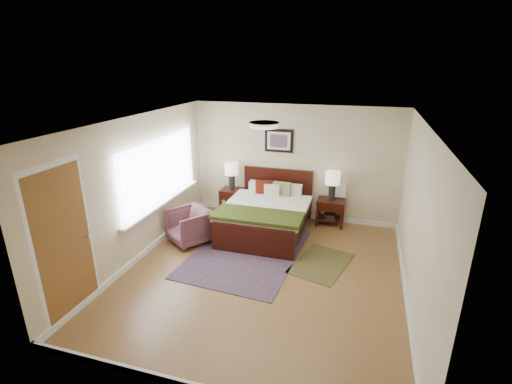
% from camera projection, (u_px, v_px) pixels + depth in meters
% --- Properties ---
extents(floor, '(5.00, 5.00, 0.00)m').
position_uv_depth(floor, '(263.00, 272.00, 6.20)').
color(floor, olive).
rests_on(floor, ground).
extents(back_wall, '(4.50, 0.04, 2.50)m').
position_uv_depth(back_wall, '(294.00, 163.00, 8.03)').
color(back_wall, beige).
rests_on(back_wall, ground).
extents(front_wall, '(4.50, 0.04, 2.50)m').
position_uv_depth(front_wall, '(193.00, 294.00, 3.52)').
color(front_wall, beige).
rests_on(front_wall, ground).
extents(left_wall, '(0.04, 5.00, 2.50)m').
position_uv_depth(left_wall, '(138.00, 189.00, 6.38)').
color(left_wall, beige).
rests_on(left_wall, ground).
extents(right_wall, '(0.04, 5.00, 2.50)m').
position_uv_depth(right_wall, '(419.00, 219.00, 5.17)').
color(right_wall, beige).
rests_on(right_wall, ground).
extents(ceiling, '(4.50, 5.00, 0.02)m').
position_uv_depth(ceiling, '(264.00, 122.00, 5.36)').
color(ceiling, white).
rests_on(ceiling, back_wall).
extents(window, '(0.11, 2.72, 1.32)m').
position_uv_depth(window, '(161.00, 171.00, 6.96)').
color(window, silver).
rests_on(window, left_wall).
extents(door, '(0.06, 1.00, 2.18)m').
position_uv_depth(door, '(64.00, 244.00, 4.86)').
color(door, silver).
rests_on(door, ground).
extents(ceil_fixture, '(0.44, 0.44, 0.08)m').
position_uv_depth(ceil_fixture, '(264.00, 125.00, 5.37)').
color(ceil_fixture, white).
rests_on(ceil_fixture, ceiling).
extents(bed, '(1.67, 2.01, 1.08)m').
position_uv_depth(bed, '(267.00, 210.00, 7.49)').
color(bed, black).
rests_on(bed, ground).
extents(wall_art, '(0.62, 0.05, 0.50)m').
position_uv_depth(wall_art, '(279.00, 141.00, 7.94)').
color(wall_art, black).
rests_on(wall_art, back_wall).
extents(nightstand_left, '(0.49, 0.44, 0.59)m').
position_uv_depth(nightstand_left, '(232.00, 194.00, 8.44)').
color(nightstand_left, black).
rests_on(nightstand_left, ground).
extents(nightstand_right, '(0.57, 0.43, 0.57)m').
position_uv_depth(nightstand_right, '(330.00, 209.00, 7.88)').
color(nightstand_right, black).
rests_on(nightstand_right, ground).
extents(lamp_left, '(0.30, 0.30, 0.61)m').
position_uv_depth(lamp_left, '(232.00, 171.00, 8.28)').
color(lamp_left, black).
rests_on(lamp_left, nightstand_left).
extents(lamp_right, '(0.30, 0.30, 0.61)m').
position_uv_depth(lamp_right, '(333.00, 181.00, 7.68)').
color(lamp_right, black).
rests_on(lamp_right, nightstand_right).
extents(armchair, '(1.00, 1.01, 0.67)m').
position_uv_depth(armchair, '(189.00, 226.00, 7.13)').
color(armchair, brown).
rests_on(armchair, ground).
extents(rug_persian, '(2.01, 2.70, 0.01)m').
position_uv_depth(rug_persian, '(247.00, 252.00, 6.83)').
color(rug_persian, '#0D0D41').
rests_on(rug_persian, ground).
extents(rug_navy, '(1.12, 1.40, 0.01)m').
position_uv_depth(rug_navy, '(321.00, 263.00, 6.46)').
color(rug_navy, black).
rests_on(rug_navy, ground).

